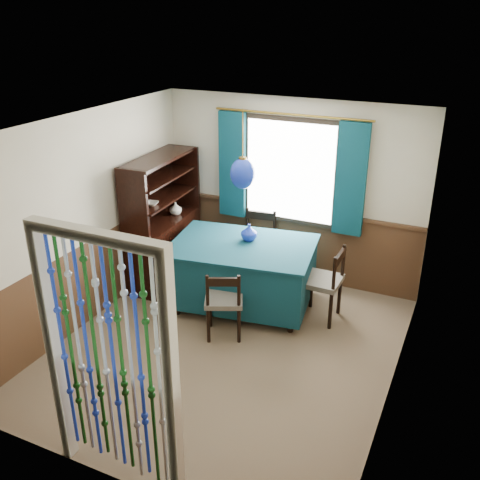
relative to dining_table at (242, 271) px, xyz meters
The scene contains 22 objects.
floor 1.10m from the dining_table, 76.03° to the right, with size 4.00×4.00×0.00m, color brown.
ceiling 2.25m from the dining_table, 76.03° to the right, with size 4.00×4.00×0.00m, color silver.
wall_back 1.31m from the dining_table, 76.97° to the left, with size 3.60×3.60×0.00m, color beige.
wall_front 3.07m from the dining_table, 85.37° to the right, with size 3.60×3.60×0.00m, color beige.
wall_left 1.99m from the dining_table, 148.30° to the right, with size 4.00×4.00×0.00m, color beige.
wall_right 2.38m from the dining_table, 25.29° to the right, with size 4.00×4.00×0.00m, color beige.
wainscot_back 1.05m from the dining_table, 76.78° to the left, with size 3.60×3.60×0.00m, color #4A2E1C.
wainscot_front 2.96m from the dining_table, 85.35° to the right, with size 3.60×3.60×0.00m, color #4A2E1C.
wainscot_left 1.82m from the dining_table, 148.05° to the right, with size 4.00×4.00×0.00m, color #4A2E1C.
wainscot_right 2.24m from the dining_table, 25.45° to the right, with size 4.00×4.00×0.00m, color #4A2E1C.
window 1.47m from the dining_table, 76.33° to the left, with size 1.32×0.12×1.42m, color black.
doorway 2.97m from the dining_table, 85.28° to the right, with size 1.16×0.12×2.18m, color silver, non-canonical shape.
dining_table is the anchor object (origin of this frame).
chair_near 0.74m from the dining_table, 82.05° to the right, with size 0.56×0.55×0.86m.
chair_far 0.79m from the dining_table, 99.72° to the left, with size 0.52×0.51×0.97m.
chair_left 0.99m from the dining_table, behind, with size 0.48×0.49×0.85m.
chair_right 1.04m from the dining_table, ahead, with size 0.45×0.47×0.94m.
sideboard 1.33m from the dining_table, 169.76° to the left, with size 0.54×1.37×1.76m.
pendant_lamp 1.27m from the dining_table, ahead, with size 0.29×0.29×0.93m.
vase_table 0.49m from the dining_table, 84.13° to the left, with size 0.19×0.19×0.20m, color #172D9E.
bowl_shelf 1.45m from the dining_table, behind, with size 0.19×0.19×0.05m, color beige.
vase_sideboard 1.43m from the dining_table, 158.64° to the left, with size 0.19×0.19×0.20m, color beige.
Camera 1 is at (2.26, -4.50, 3.54)m, focal length 40.00 mm.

